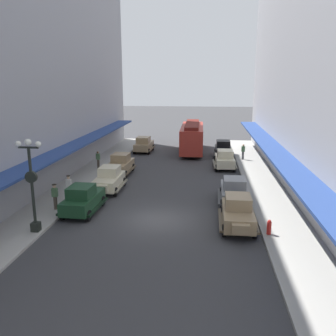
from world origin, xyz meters
name	(u,v)px	position (x,y,z in m)	size (l,w,h in m)	color
ground_plane	(157,220)	(0.00, 0.00, 0.00)	(200.00, 200.00, 0.00)	#38383A
sidewalk_left	(40,214)	(-7.50, 0.00, 0.07)	(3.00, 60.00, 0.15)	#A8A59E
sidewalk_right	(284,224)	(7.50, 0.00, 0.07)	(3.00, 60.00, 0.15)	#A8A59E
parked_car_0	(83,199)	(-4.89, 0.72, 0.94)	(2.24, 4.30, 1.84)	#193D23
parked_car_1	(109,179)	(-4.51, 5.60, 0.94)	(2.16, 4.27, 1.84)	beige
parked_car_2	(238,212)	(4.76, -0.60, 0.94)	(2.17, 4.27, 1.84)	#997F5B
parked_car_3	(223,149)	(4.70, 19.04, 0.94)	(2.17, 4.27, 1.84)	black
parked_car_4	(144,144)	(-4.54, 21.04, 0.94)	(2.25, 4.30, 1.84)	#997F5B
parked_car_5	(225,159)	(4.64, 13.80, 0.94)	(2.25, 4.30, 1.84)	beige
parked_car_6	(234,190)	(4.82, 3.59, 0.94)	(2.20, 4.28, 1.84)	slate
parked_car_7	(120,164)	(-4.85, 10.59, 0.94)	(2.27, 4.31, 1.84)	#997F5B
streetcar	(192,136)	(1.14, 21.58, 1.90)	(2.70, 9.65, 3.46)	#A52D23
lamp_post_with_clock	(32,182)	(-6.40, -2.71, 2.99)	(1.42, 0.44, 5.16)	black
fire_hydrant	(269,227)	(6.35, -1.73, 0.56)	(0.24, 0.24, 0.82)	#B21E19
pedestrian_0	(55,196)	(-6.75, 0.76, 1.01)	(0.36, 0.28, 1.67)	#4C4238
pedestrian_1	(69,187)	(-6.67, 2.93, 1.01)	(0.36, 0.28, 1.67)	#2D2D33
pedestrian_2	(98,160)	(-7.31, 11.93, 0.99)	(0.36, 0.24, 1.64)	#4C4238
pedestrian_3	(243,152)	(6.71, 17.40, 0.99)	(0.36, 0.24, 1.64)	slate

